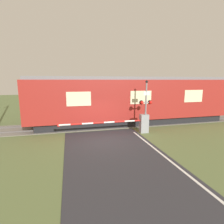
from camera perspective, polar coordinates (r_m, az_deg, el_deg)
The scene contains 5 objects.
ground_plane at distance 11.48m, azimuth -2.05°, elevation -8.93°, with size 80.00×80.00×0.00m, color #5B6B3D.
track_bed at distance 15.01m, azimuth -5.02°, elevation -4.22°, with size 36.00×3.20×0.13m.
train at distance 15.48m, azimuth 7.08°, elevation 3.93°, with size 17.56×3.16×4.07m.
crossing_barrier at distance 12.76m, azimuth 8.32°, elevation -3.69°, with size 6.36×0.44×1.35m.
signal_post at distance 12.72m, azimuth 11.03°, elevation 2.71°, with size 0.96×0.26×3.78m.
Camera 1 is at (-2.21, -10.61, 3.79)m, focal length 28.00 mm.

